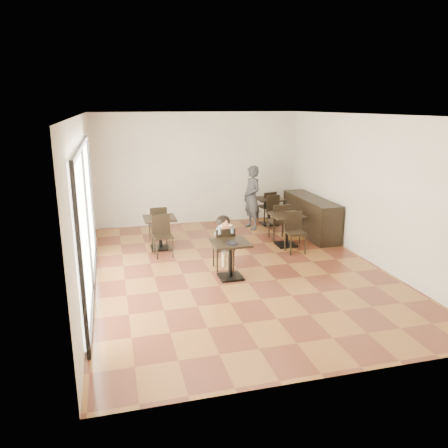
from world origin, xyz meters
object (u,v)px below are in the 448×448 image
object	(u,v)px
chair_mid_a	(278,221)
chair_left_a	(158,224)
chair_left_b	(163,236)
chair_mid_b	(296,233)
child	(223,243)
cafe_table_back	(269,211)
chair_back_b	(276,213)
child_chair	(223,248)
cafe_table_mid	(286,230)
cafe_table_left	(160,233)
child_table	(230,260)
adult_patron	(252,198)
chair_back_a	(267,207)

from	to	relation	value
chair_mid_a	chair_left_a	distance (m)	3.10
chair_left_a	chair_left_b	world-z (taller)	same
chair_mid_b	child	bearing A→B (deg)	-161.13
cafe_table_back	child	bearing A→B (deg)	-125.04
chair_left_a	chair_left_b	xyz separation A→B (m)	(0.00, -1.10, 0.00)
child	chair_back_b	bearing A→B (deg)	49.49
child_chair	chair_left_a	size ratio (longest dim) A/B	0.98
cafe_table_mid	chair_left_b	world-z (taller)	chair_left_b
chair_left_a	chair_left_b	distance (m)	1.10
child	chair_left_a	distance (m)	2.51
cafe_table_left	cafe_table_mid	bearing A→B (deg)	-10.12
chair_left_a	child_table	bearing A→B (deg)	107.72
cafe_table_back	chair_back_b	xyz separation A→B (m)	(0.01, -0.55, 0.08)
cafe_table_left	chair_back_b	distance (m)	3.48
child	chair_left_a	bearing A→B (deg)	117.08
adult_patron	cafe_table_left	bearing A→B (deg)	-79.22
child_chair	chair_mid_b	xyz separation A→B (m)	(1.91, 0.59, 0.02)
chair_left_a	chair_back_b	xyz separation A→B (m)	(3.36, 0.36, -0.00)
child_chair	cafe_table_back	xyz separation A→B (m)	(2.20, 3.14, -0.07)
cafe_table_mid	chair_left_b	xyz separation A→B (m)	(-3.05, -0.01, 0.08)
cafe_table_left	chair_mid_a	distance (m)	3.05
cafe_table_mid	cafe_table_back	size ratio (longest dim) A/B	1.02
cafe_table_mid	child	bearing A→B (deg)	-149.27
cafe_table_mid	cafe_table_back	bearing A→B (deg)	81.69
adult_patron	cafe_table_left	world-z (taller)	adult_patron
chair_back_b	chair_mid_a	bearing A→B (deg)	-121.01
chair_left_b	cafe_table_back	bearing A→B (deg)	26.46
child_table	chair_left_a	bearing A→B (deg)	112.30
chair_left_a	chair_mid_b	bearing A→B (deg)	147.10
cafe_table_mid	cafe_table_left	size ratio (longest dim) A/B	1.01
chair_back_a	chair_mid_b	bearing A→B (deg)	71.35
cafe_table_back	chair_mid_b	distance (m)	2.58
child_table	chair_left_b	distance (m)	2.03
child_chair	child	world-z (taller)	child
child	chair_mid_a	distance (m)	2.55
adult_patron	cafe_table_back	bearing A→B (deg)	102.68
child_chair	child	bearing A→B (deg)	90.00
chair_mid_a	chair_left_b	xyz separation A→B (m)	(-3.05, -0.56, -0.01)
cafe_table_back	chair_mid_a	bearing A→B (deg)	-101.37
adult_patron	chair_mid_b	distance (m)	2.32
child_table	chair_mid_a	size ratio (longest dim) A/B	0.80
child_table	cafe_table_left	xyz separation A→B (m)	(-1.14, 2.23, 0.01)
cafe_table_mid	chair_back_a	world-z (taller)	chair_back_a
child_table	chair_mid_b	world-z (taller)	chair_mid_b
chair_left_b	chair_back_a	world-z (taller)	chair_left_b
cafe_table_left	chair_back_b	xyz separation A→B (m)	(3.36, 0.91, 0.07)
child_table	cafe_table_left	size ratio (longest dim) A/B	0.98
cafe_table_back	adult_patron	bearing A→B (deg)	-154.84
child	adult_patron	world-z (taller)	adult_patron
cafe_table_mid	chair_mid_a	world-z (taller)	chair_mid_a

